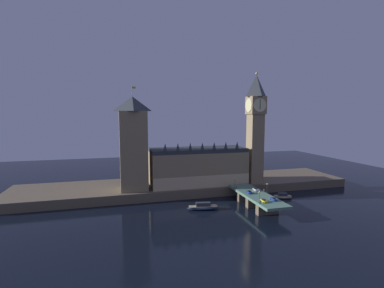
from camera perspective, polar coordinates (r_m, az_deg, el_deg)
The scene contains 18 objects.
ground_plane at distance 154.77m, azimuth 2.50°, elevation -13.08°, with size 400.00×400.00×0.00m, color black.
embankment at distance 189.91m, azimuth -1.11°, elevation -8.57°, with size 220.00×42.00×5.56m.
parliament_hall at distance 181.58m, azimuth 1.22°, elevation -4.54°, with size 61.54×23.27×28.26m.
clock_tower at distance 187.24m, azimuth 12.89°, elevation 3.81°, with size 10.82×10.93×72.30m.
victoria_tower at distance 169.86m, azimuth -11.95°, elevation 0.15°, with size 16.23×16.23×61.83m.
bridge at distance 159.63m, azimuth 13.08°, elevation -10.78°, with size 13.60×46.00×7.11m.
car_northbound_lead at distance 160.00m, azimuth 11.64°, elevation -9.64°, with size 2.07×4.54×1.43m.
car_northbound_trail at distance 146.48m, azimuth 14.52°, elevation -11.19°, with size 1.92×4.45×1.41m.
car_southbound_lead at distance 150.05m, azimuth 16.40°, elevation -10.79°, with size 1.92×4.21×1.57m.
car_southbound_trail at distance 165.95m, azimuth 12.91°, elevation -9.10°, with size 1.86×4.21×1.43m.
pedestrian_near_rail at distance 143.34m, azimuth 13.86°, elevation -11.42°, with size 0.38×0.38×1.84m.
pedestrian_mid_walk at distance 163.75m, azimuth 14.55°, elevation -9.23°, with size 0.38×0.38×1.83m.
pedestrian_far_rail at distance 167.71m, azimuth 9.10°, elevation -8.75°, with size 0.38×0.38×1.84m.
street_lamp_near at distance 142.55m, azimuth 13.68°, elevation -10.24°, with size 1.34×0.60×6.43m.
street_lamp_mid at distance 161.10m, azimuth 15.16°, elevation -8.50°, with size 1.34×0.60×5.89m.
street_lamp_far at distance 168.01m, azimuth 8.80°, elevation -7.65°, with size 1.34×0.60×6.41m.
boat_upstream at distance 152.41m, azimuth 2.31°, elevation -12.80°, with size 17.75×7.30×4.02m.
boat_downstream at distance 180.36m, azimuth 18.08°, elevation -10.18°, with size 12.12×7.03×3.36m.
Camera 1 is at (-44.55, -139.30, 50.64)m, focal length 26.00 mm.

